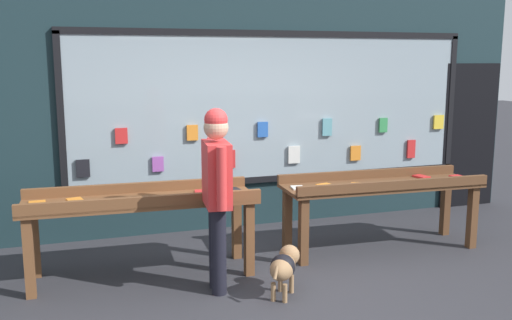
{
  "coord_description": "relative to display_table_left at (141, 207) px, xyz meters",
  "views": [
    {
      "loc": [
        -2.0,
        -4.61,
        2.16
      ],
      "look_at": [
        -0.22,
        0.73,
        1.16
      ],
      "focal_mm": 40.0,
      "sensor_mm": 36.0,
      "label": 1
    }
  ],
  "objects": [
    {
      "name": "display_table_left",
      "position": [
        0.0,
        0.0,
        0.0
      ],
      "size": [
        2.3,
        0.79,
        0.9
      ],
      "color": "brown",
      "rests_on": "ground_plane"
    },
    {
      "name": "display_table_right",
      "position": [
        2.71,
        -0.0,
        -0.02
      ],
      "size": [
        2.3,
        0.79,
        0.87
      ],
      "color": "brown",
      "rests_on": "ground_plane"
    },
    {
      "name": "shopfront_facade",
      "position": [
        1.43,
        1.46,
        0.97
      ],
      "size": [
        8.19,
        0.29,
        3.4
      ],
      "color": "#192D33",
      "rests_on": "ground_plane"
    },
    {
      "name": "person_browsing",
      "position": [
        0.62,
        -0.59,
        0.3
      ],
      "size": [
        0.27,
        0.67,
        1.73
      ],
      "rotation": [
        0.0,
        0.0,
        1.46
      ],
      "color": "black",
      "rests_on": "ground_plane"
    },
    {
      "name": "ground_plane",
      "position": [
        1.35,
        -0.93,
        -0.71
      ],
      "size": [
        40.0,
        40.0,
        0.0
      ],
      "primitive_type": "plane",
      "color": "#2D2D33"
    },
    {
      "name": "small_dog",
      "position": [
        1.18,
        -0.89,
        -0.43
      ],
      "size": [
        0.44,
        0.51,
        0.42
      ],
      "rotation": [
        0.0,
        0.0,
        0.93
      ],
      "color": "#99724C",
      "rests_on": "ground_plane"
    }
  ]
}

